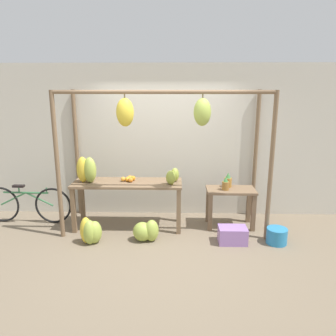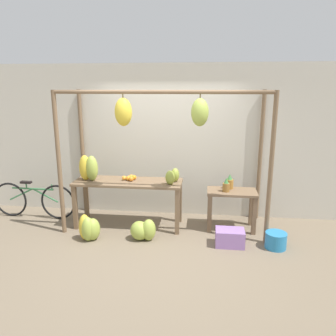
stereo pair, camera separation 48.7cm
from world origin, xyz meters
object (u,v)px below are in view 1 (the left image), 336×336
(banana_pile_ground_left, at_px, (91,232))
(papaya_pile, at_px, (173,176))
(banana_pile_on_table, at_px, (87,170))
(parked_bicycle, at_px, (27,204))
(blue_bucket, at_px, (277,236))
(pineapple_cluster, at_px, (227,182))
(fruit_crate_white, at_px, (233,235))
(orange_pile, at_px, (129,179))
(banana_pile_ground_right, at_px, (146,231))

(banana_pile_ground_left, relative_size, papaya_pile, 1.16)
(banana_pile_on_table, bearing_deg, parked_bicycle, 171.66)
(blue_bucket, bearing_deg, banana_pile_on_table, 170.13)
(banana_pile_on_table, xyz_separation_m, papaya_pile, (1.45, 0.01, -0.10))
(pineapple_cluster, distance_m, fruit_crate_white, 0.95)
(fruit_crate_white, bearing_deg, parked_bicycle, 168.75)
(orange_pile, xyz_separation_m, banana_pile_ground_left, (-0.52, -0.70, -0.67))
(parked_bicycle, relative_size, papaya_pile, 4.38)
(fruit_crate_white, xyz_separation_m, parked_bicycle, (-3.56, 0.71, 0.22))
(pineapple_cluster, xyz_separation_m, parked_bicycle, (-3.55, 0.02, -0.44))
(parked_bicycle, bearing_deg, blue_bucket, -9.46)
(blue_bucket, bearing_deg, banana_pile_ground_right, 179.19)
(banana_pile_on_table, height_order, fruit_crate_white, banana_pile_on_table)
(banana_pile_ground_right, height_order, parked_bicycle, parked_bicycle)
(orange_pile, relative_size, pineapple_cluster, 0.83)
(fruit_crate_white, bearing_deg, banana_pile_on_table, 167.36)
(banana_pile_on_table, xyz_separation_m, orange_pile, (0.70, 0.09, -0.18))
(banana_pile_on_table, relative_size, fruit_crate_white, 1.00)
(orange_pile, distance_m, papaya_pile, 0.76)
(parked_bicycle, distance_m, papaya_pile, 2.68)
(banana_pile_ground_left, bearing_deg, papaya_pile, 25.74)
(fruit_crate_white, bearing_deg, banana_pile_ground_left, -178.21)
(banana_pile_ground_right, xyz_separation_m, papaya_pile, (0.42, 0.52, 0.77))
(banana_pile_on_table, distance_m, orange_pile, 0.72)
(banana_pile_on_table, height_order, orange_pile, banana_pile_on_table)
(banana_pile_on_table, distance_m, papaya_pile, 1.46)
(orange_pile, distance_m, pineapple_cluster, 1.69)
(orange_pile, distance_m, parked_bicycle, 1.93)
(blue_bucket, bearing_deg, parked_bicycle, 170.54)
(pineapple_cluster, xyz_separation_m, papaya_pile, (-0.93, -0.14, 0.14))
(banana_pile_on_table, relative_size, banana_pile_ground_right, 0.93)
(parked_bicycle, bearing_deg, banana_pile_ground_right, -17.15)
(banana_pile_ground_right, distance_m, blue_bucket, 2.05)
(banana_pile_ground_right, distance_m, fruit_crate_white, 1.36)
(orange_pile, xyz_separation_m, fruit_crate_white, (1.70, -0.63, -0.73))
(papaya_pile, bearing_deg, banana_pile_ground_left, -154.26)
(banana_pile_ground_left, bearing_deg, fruit_crate_white, 1.79)
(banana_pile_on_table, xyz_separation_m, pineapple_cluster, (2.38, 0.15, -0.24))
(pineapple_cluster, distance_m, parked_bicycle, 3.57)
(pineapple_cluster, bearing_deg, orange_pile, -177.90)
(pineapple_cluster, bearing_deg, banana_pile_on_table, -176.38)
(papaya_pile, bearing_deg, blue_bucket, -18.44)
(banana_pile_ground_right, xyz_separation_m, fruit_crate_white, (1.36, -0.03, -0.03))
(banana_pile_ground_left, relative_size, banana_pile_ground_right, 0.90)
(pineapple_cluster, height_order, fruit_crate_white, pineapple_cluster)
(papaya_pile, bearing_deg, fruit_crate_white, -29.99)
(orange_pile, xyz_separation_m, pineapple_cluster, (1.69, 0.06, -0.07))
(orange_pile, height_order, pineapple_cluster, pineapple_cluster)
(banana_pile_ground_right, bearing_deg, banana_pile_ground_left, -173.41)
(banana_pile_on_table, bearing_deg, blue_bucket, -9.87)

